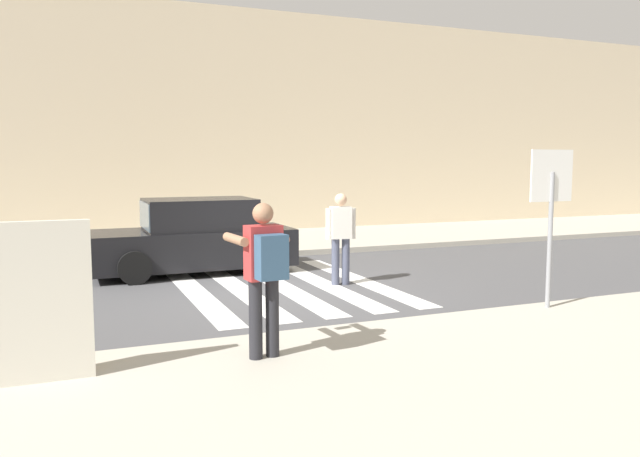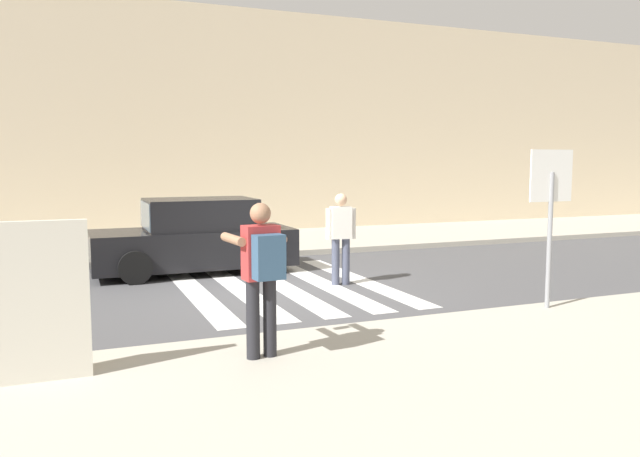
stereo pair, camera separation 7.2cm
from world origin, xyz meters
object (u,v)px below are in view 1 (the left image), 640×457
(photographer_with_backpack, at_px, (264,267))
(stop_sign, at_px, (551,194))
(parked_car_black, at_px, (195,238))
(pedestrian_crossing, at_px, (341,233))
(advertising_board, at_px, (33,303))

(photographer_with_backpack, bearing_deg, stop_sign, 8.70)
(photographer_with_backpack, distance_m, parked_car_black, 6.52)
(stop_sign, height_order, parked_car_black, stop_sign)
(photographer_with_backpack, height_order, pedestrian_crossing, photographer_with_backpack)
(parked_car_black, bearing_deg, advertising_board, -114.10)
(stop_sign, bearing_deg, parked_car_black, 125.51)
(parked_car_black, relative_size, advertising_board, 2.56)
(pedestrian_crossing, bearing_deg, parked_car_black, 133.87)
(pedestrian_crossing, bearing_deg, advertising_board, -142.10)
(stop_sign, xyz_separation_m, photographer_with_backpack, (-4.64, -0.71, -0.68))
(photographer_with_backpack, xyz_separation_m, pedestrian_crossing, (2.79, 4.12, -0.19))
(advertising_board, bearing_deg, stop_sign, 4.70)
(pedestrian_crossing, relative_size, parked_car_black, 0.42)
(photographer_with_backpack, relative_size, pedestrian_crossing, 1.00)
(advertising_board, bearing_deg, photographer_with_backpack, -3.39)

